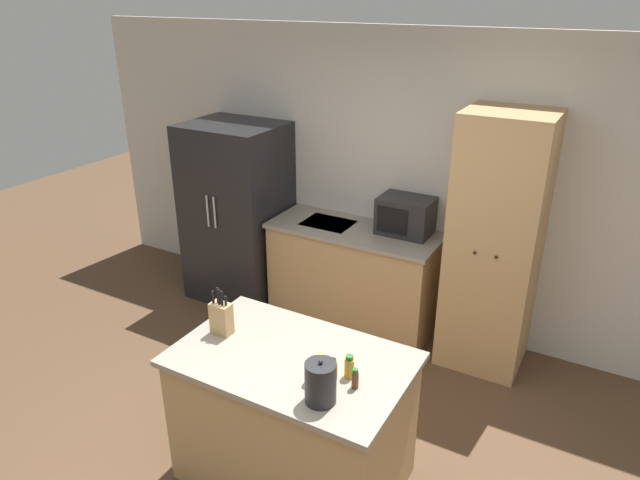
{
  "coord_description": "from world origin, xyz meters",
  "views": [
    {
      "loc": [
        1.41,
        -2.17,
        2.86
      ],
      "look_at": [
        -0.6,
        1.4,
        1.05
      ],
      "focal_mm": 32.0,
      "sensor_mm": 36.0,
      "label": 1
    }
  ],
  "objects_px": {
    "spice_bottle_tall_dark": "(349,367)",
    "spice_bottle_short_red": "(312,372)",
    "kettle": "(321,383)",
    "knife_block": "(221,317)",
    "spice_bottle_green_herb": "(355,379)",
    "spice_bottle_pale_salt": "(332,369)",
    "refrigerator": "(238,213)",
    "spice_bottle_amber_oil": "(320,362)",
    "pantry_cabinet": "(495,245)",
    "microwave": "(405,216)"
  },
  "relations": [
    {
      "from": "refrigerator",
      "to": "spice_bottle_green_herb",
      "type": "bearing_deg",
      "value": -40.45
    },
    {
      "from": "spice_bottle_tall_dark",
      "to": "spice_bottle_short_red",
      "type": "distance_m",
      "value": 0.21
    },
    {
      "from": "spice_bottle_short_red",
      "to": "kettle",
      "type": "distance_m",
      "value": 0.17
    },
    {
      "from": "spice_bottle_amber_oil",
      "to": "spice_bottle_pale_salt",
      "type": "relative_size",
      "value": 0.69
    },
    {
      "from": "spice_bottle_short_red",
      "to": "spice_bottle_pale_salt",
      "type": "xyz_separation_m",
      "value": [
        0.08,
        0.08,
        -0.01
      ]
    },
    {
      "from": "pantry_cabinet",
      "to": "knife_block",
      "type": "height_order",
      "value": "pantry_cabinet"
    },
    {
      "from": "microwave",
      "to": "knife_block",
      "type": "bearing_deg",
      "value": -102.19
    },
    {
      "from": "spice_bottle_short_red",
      "to": "spice_bottle_pale_salt",
      "type": "relative_size",
      "value": 1.09
    },
    {
      "from": "pantry_cabinet",
      "to": "spice_bottle_short_red",
      "type": "distance_m",
      "value": 2.06
    },
    {
      "from": "spice_bottle_short_red",
      "to": "refrigerator",
      "type": "bearing_deg",
      "value": 135.35
    },
    {
      "from": "refrigerator",
      "to": "spice_bottle_green_herb",
      "type": "relative_size",
      "value": 14.46
    },
    {
      "from": "refrigerator",
      "to": "spice_bottle_tall_dark",
      "type": "relative_size",
      "value": 12.59
    },
    {
      "from": "spice_bottle_short_red",
      "to": "spice_bottle_pale_salt",
      "type": "distance_m",
      "value": 0.12
    },
    {
      "from": "spice_bottle_pale_salt",
      "to": "knife_block",
      "type": "bearing_deg",
      "value": 175.48
    },
    {
      "from": "spice_bottle_tall_dark",
      "to": "spice_bottle_amber_oil",
      "type": "distance_m",
      "value": 0.18
    },
    {
      "from": "spice_bottle_tall_dark",
      "to": "spice_bottle_amber_oil",
      "type": "bearing_deg",
      "value": -178.27
    },
    {
      "from": "spice_bottle_amber_oil",
      "to": "spice_bottle_pale_salt",
      "type": "height_order",
      "value": "spice_bottle_pale_salt"
    },
    {
      "from": "refrigerator",
      "to": "microwave",
      "type": "bearing_deg",
      "value": 6.4
    },
    {
      "from": "knife_block",
      "to": "spice_bottle_green_herb",
      "type": "distance_m",
      "value": 0.96
    },
    {
      "from": "refrigerator",
      "to": "spice_bottle_green_herb",
      "type": "xyz_separation_m",
      "value": [
        2.17,
        -1.85,
        0.09
      ]
    },
    {
      "from": "pantry_cabinet",
      "to": "knife_block",
      "type": "distance_m",
      "value": 2.21
    },
    {
      "from": "pantry_cabinet",
      "to": "spice_bottle_short_red",
      "type": "bearing_deg",
      "value": -103.62
    },
    {
      "from": "knife_block",
      "to": "kettle",
      "type": "distance_m",
      "value": 0.88
    },
    {
      "from": "spice_bottle_tall_dark",
      "to": "kettle",
      "type": "height_order",
      "value": "kettle"
    },
    {
      "from": "microwave",
      "to": "spice_bottle_green_herb",
      "type": "height_order",
      "value": "microwave"
    },
    {
      "from": "spice_bottle_pale_salt",
      "to": "pantry_cabinet",
      "type": "bearing_deg",
      "value": 78.06
    },
    {
      "from": "spice_bottle_short_red",
      "to": "kettle",
      "type": "relative_size",
      "value": 0.53
    },
    {
      "from": "microwave",
      "to": "kettle",
      "type": "relative_size",
      "value": 1.77
    },
    {
      "from": "pantry_cabinet",
      "to": "spice_bottle_pale_salt",
      "type": "bearing_deg",
      "value": -101.94
    },
    {
      "from": "spice_bottle_amber_oil",
      "to": "spice_bottle_green_herb",
      "type": "bearing_deg",
      "value": -14.0
    },
    {
      "from": "knife_block",
      "to": "spice_bottle_green_herb",
      "type": "bearing_deg",
      "value": -4.48
    },
    {
      "from": "refrigerator",
      "to": "spice_bottle_amber_oil",
      "type": "bearing_deg",
      "value": -42.96
    },
    {
      "from": "microwave",
      "to": "knife_block",
      "type": "relative_size",
      "value": 1.46
    },
    {
      "from": "knife_block",
      "to": "spice_bottle_amber_oil",
      "type": "height_order",
      "value": "knife_block"
    },
    {
      "from": "refrigerator",
      "to": "knife_block",
      "type": "xyz_separation_m",
      "value": [
        1.22,
        -1.78,
        0.14
      ]
    },
    {
      "from": "kettle",
      "to": "knife_block",
      "type": "bearing_deg",
      "value": 162.99
    },
    {
      "from": "spice_bottle_short_red",
      "to": "spice_bottle_green_herb",
      "type": "bearing_deg",
      "value": 17.94
    },
    {
      "from": "spice_bottle_tall_dark",
      "to": "spice_bottle_pale_salt",
      "type": "distance_m",
      "value": 0.1
    },
    {
      "from": "spice_bottle_tall_dark",
      "to": "refrigerator",
      "type": "bearing_deg",
      "value": 139.7
    },
    {
      "from": "spice_bottle_tall_dark",
      "to": "spice_bottle_pale_salt",
      "type": "bearing_deg",
      "value": -143.1
    },
    {
      "from": "spice_bottle_green_herb",
      "to": "spice_bottle_pale_salt",
      "type": "distance_m",
      "value": 0.15
    },
    {
      "from": "knife_block",
      "to": "spice_bottle_tall_dark",
      "type": "bearing_deg",
      "value": -0.42
    },
    {
      "from": "kettle",
      "to": "spice_bottle_amber_oil",
      "type": "bearing_deg",
      "value": 120.08
    },
    {
      "from": "refrigerator",
      "to": "kettle",
      "type": "bearing_deg",
      "value": -44.6
    },
    {
      "from": "pantry_cabinet",
      "to": "spice_bottle_short_red",
      "type": "height_order",
      "value": "pantry_cabinet"
    },
    {
      "from": "knife_block",
      "to": "kettle",
      "type": "relative_size",
      "value": 1.21
    },
    {
      "from": "pantry_cabinet",
      "to": "spice_bottle_green_herb",
      "type": "xyz_separation_m",
      "value": [
        -0.26,
        -1.92,
        -0.08
      ]
    },
    {
      "from": "spice_bottle_amber_oil",
      "to": "kettle",
      "type": "xyz_separation_m",
      "value": [
        0.14,
        -0.25,
        0.08
      ]
    },
    {
      "from": "microwave",
      "to": "spice_bottle_tall_dark",
      "type": "height_order",
      "value": "microwave"
    },
    {
      "from": "knife_block",
      "to": "kettle",
      "type": "bearing_deg",
      "value": -17.01
    }
  ]
}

